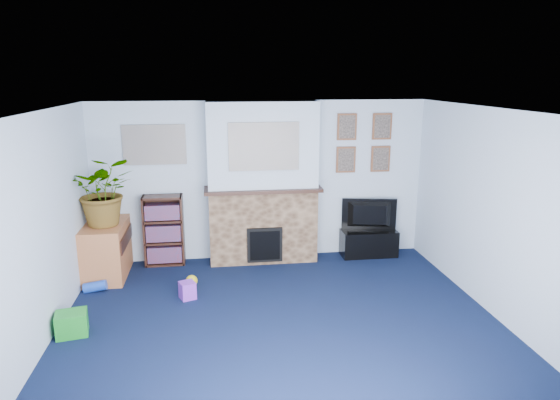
{
  "coord_description": "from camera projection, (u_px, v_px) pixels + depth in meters",
  "views": [
    {
      "loc": [
        -0.72,
        -5.12,
        2.76
      ],
      "look_at": [
        0.08,
        0.76,
        1.27
      ],
      "focal_mm": 32.0,
      "sensor_mm": 36.0,
      "label": 1
    }
  ],
  "objects": [
    {
      "name": "chimney_breast",
      "position": [
        263.0,
        185.0,
        7.36
      ],
      "size": [
        1.72,
        0.5,
        2.4
      ],
      "color": "brown",
      "rests_on": "ground"
    },
    {
      "name": "portrait_bl",
      "position": [
        346.0,
        160.0,
        7.63
      ],
      "size": [
        0.3,
        0.03,
        0.4
      ],
      "primitive_type": "cube",
      "color": "brown",
      "rests_on": "wall_back"
    },
    {
      "name": "collage_left",
      "position": [
        154.0,
        145.0,
        7.2
      ],
      "size": [
        0.9,
        0.03,
        0.58
      ],
      "primitive_type": "cube",
      "color": "gray",
      "rests_on": "wall_back"
    },
    {
      "name": "wall_back",
      "position": [
        261.0,
        181.0,
        7.55
      ],
      "size": [
        5.0,
        0.04,
        2.4
      ],
      "primitive_type": "cube",
      "color": "silver",
      "rests_on": "ground"
    },
    {
      "name": "bookshelf",
      "position": [
        164.0,
        232.0,
        7.39
      ],
      "size": [
        0.58,
        0.28,
        1.05
      ],
      "color": "black",
      "rests_on": "ground"
    },
    {
      "name": "wall_right",
      "position": [
        497.0,
        215.0,
        5.72
      ],
      "size": [
        0.04,
        4.5,
        2.4
      ],
      "primitive_type": "cube",
      "color": "silver",
      "rests_on": "ground"
    },
    {
      "name": "television",
      "position": [
        370.0,
        215.0,
        7.71
      ],
      "size": [
        0.85,
        0.27,
        0.49
      ],
      "primitive_type": "imported",
      "rotation": [
        0.0,
        0.0,
        2.95
      ],
      "color": "black",
      "rests_on": "tv_stand"
    },
    {
      "name": "mantel_can",
      "position": [
        306.0,
        182.0,
        7.4
      ],
      "size": [
        0.06,
        0.06,
        0.13
      ],
      "primitive_type": "cylinder",
      "color": "purple",
      "rests_on": "chimney_breast"
    },
    {
      "name": "green_crate",
      "position": [
        72.0,
        323.0,
        5.42
      ],
      "size": [
        0.37,
        0.32,
        0.26
      ],
      "primitive_type": "cube",
      "rotation": [
        0.0,
        0.0,
        0.19
      ],
      "color": "#198C26",
      "rests_on": "ground"
    },
    {
      "name": "ceiling",
      "position": [
        282.0,
        111.0,
        5.1
      ],
      "size": [
        5.0,
        4.5,
        0.01
      ],
      "primitive_type": "cube",
      "color": "white",
      "rests_on": "wall_back"
    },
    {
      "name": "tv_stand",
      "position": [
        369.0,
        242.0,
        7.8
      ],
      "size": [
        0.86,
        0.36,
        0.41
      ],
      "primitive_type": "cube",
      "color": "black",
      "rests_on": "ground"
    },
    {
      "name": "toy_tube",
      "position": [
        95.0,
        287.0,
        6.52
      ],
      "size": [
        0.3,
        0.13,
        0.17
      ],
      "primitive_type": "cylinder",
      "rotation": [
        0.0,
        1.43,
        0.0
      ],
      "color": "blue",
      "rests_on": "ground"
    },
    {
      "name": "mantel_teddy",
      "position": [
        222.0,
        185.0,
        7.23
      ],
      "size": [
        0.14,
        0.14,
        0.14
      ],
      "primitive_type": "sphere",
      "color": "gray",
      "rests_on": "chimney_breast"
    },
    {
      "name": "toy_block",
      "position": [
        187.0,
        290.0,
        6.31
      ],
      "size": [
        0.23,
        0.23,
        0.22
      ],
      "primitive_type": "cube",
      "rotation": [
        0.0,
        0.0,
        0.38
      ],
      "color": "purple",
      "rests_on": "ground"
    },
    {
      "name": "portrait_tl",
      "position": [
        347.0,
        127.0,
        7.51
      ],
      "size": [
        0.3,
        0.03,
        0.4
      ],
      "primitive_type": "cube",
      "color": "brown",
      "rests_on": "wall_back"
    },
    {
      "name": "portrait_br",
      "position": [
        380.0,
        159.0,
        7.7
      ],
      "size": [
        0.3,
        0.03,
        0.4
      ],
      "primitive_type": "cube",
      "color": "brown",
      "rests_on": "wall_back"
    },
    {
      "name": "portrait_tr",
      "position": [
        382.0,
        126.0,
        7.58
      ],
      "size": [
        0.3,
        0.03,
        0.4
      ],
      "primitive_type": "cube",
      "color": "brown",
      "rests_on": "wall_back"
    },
    {
      "name": "mantel_candle",
      "position": [
        284.0,
        182.0,
        7.35
      ],
      "size": [
        0.06,
        0.06,
        0.18
      ],
      "primitive_type": "cylinder",
      "color": "#B2BFC6",
      "rests_on": "chimney_breast"
    },
    {
      "name": "mantel_clock",
      "position": [
        262.0,
        183.0,
        7.31
      ],
      "size": [
        0.1,
        0.06,
        0.14
      ],
      "primitive_type": "cube",
      "color": "gold",
      "rests_on": "chimney_breast"
    },
    {
      "name": "toy_ball",
      "position": [
        192.0,
        280.0,
        6.68
      ],
      "size": [
        0.16,
        0.16,
        0.16
      ],
      "primitive_type": "sphere",
      "color": "yellow",
      "rests_on": "ground"
    },
    {
      "name": "floor",
      "position": [
        282.0,
        324.0,
        5.68
      ],
      "size": [
        5.0,
        4.5,
        0.01
      ],
      "primitive_type": "cube",
      "color": "#0D1634",
      "rests_on": "ground"
    },
    {
      "name": "potted_plant",
      "position": [
        104.0,
        191.0,
        6.73
      ],
      "size": [
        0.93,
        0.82,
        0.95
      ],
      "primitive_type": "imported",
      "rotation": [
        0.0,
        0.0,
        0.1
      ],
      "color": "#26661E",
      "rests_on": "sideboard"
    },
    {
      "name": "sideboard",
      "position": [
        107.0,
        252.0,
        6.99
      ],
      "size": [
        0.54,
        0.98,
        0.76
      ],
      "primitive_type": "cube",
      "color": "#B7683A",
      "rests_on": "ground"
    },
    {
      "name": "wall_left",
      "position": [
        39.0,
        233.0,
        5.06
      ],
      "size": [
        0.04,
        4.5,
        2.4
      ],
      "primitive_type": "cube",
      "color": "silver",
      "rests_on": "ground"
    },
    {
      "name": "wall_front",
      "position": [
        330.0,
        322.0,
        3.23
      ],
      "size": [
        5.0,
        0.04,
        2.4
      ],
      "primitive_type": "cube",
      "color": "silver",
      "rests_on": "ground"
    },
    {
      "name": "collage_main",
      "position": [
        264.0,
        147.0,
        7.01
      ],
      "size": [
        1.0,
        0.03,
        0.68
      ],
      "primitive_type": "cube",
      "color": "gray",
      "rests_on": "chimney_breast"
    }
  ]
}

